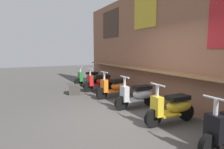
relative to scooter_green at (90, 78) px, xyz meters
The scene contains 8 objects.
ground_plane 4.86m from the scooter_green, 12.89° to the right, with size 34.79×34.79×0.00m, color #474442.
market_stall_facade 5.05m from the scooter_green, 11.21° to the left, with size 12.43×0.61×3.80m.
scooter_green is the anchor object (origin of this frame).
scooter_red 1.28m from the scooter_green, ahead, with size 0.48×1.40×0.97m.
scooter_orange 2.63m from the scooter_green, ahead, with size 0.50×1.40×0.97m.
scooter_silver 4.05m from the scooter_green, ahead, with size 0.46×1.40×0.97m.
scooter_yellow 5.43m from the scooter_green, ahead, with size 0.46×1.40×0.97m.
merchandise_crate 1.86m from the scooter_green, 40.06° to the right, with size 0.52×0.42×0.35m, color #3D3833.
Camera 1 is at (3.82, -2.15, 1.69)m, focal length 30.27 mm.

